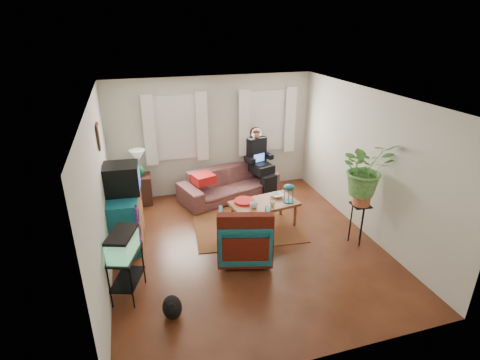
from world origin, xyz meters
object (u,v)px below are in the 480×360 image
object	(u,v)px
sofa	(229,178)
dresser	(125,219)
plant_stand	(358,224)
armchair	(244,234)
side_table	(141,189)
aquarium_stand	(127,275)
coffee_table	(264,214)

from	to	relation	value
sofa	dresser	world-z (taller)	dresser
sofa	plant_stand	distance (m)	2.99
dresser	armchair	world-z (taller)	dresser
sofa	side_table	world-z (taller)	sofa
aquarium_stand	coffee_table	world-z (taller)	aquarium_stand
aquarium_stand	coffee_table	xyz separation A→B (m)	(2.52, 1.28, -0.09)
side_table	plant_stand	bearing A→B (deg)	-37.14
side_table	armchair	bearing A→B (deg)	-59.19
dresser	plant_stand	size ratio (longest dim) A/B	1.39
aquarium_stand	plant_stand	bearing A→B (deg)	23.75
aquarium_stand	side_table	bearing A→B (deg)	102.95
sofa	aquarium_stand	bearing A→B (deg)	-146.27
aquarium_stand	coffee_table	size ratio (longest dim) A/B	0.55
dresser	armchair	size ratio (longest dim) A/B	1.21
sofa	side_table	size ratio (longest dim) A/B	3.48
dresser	aquarium_stand	bearing A→B (deg)	-85.69
aquarium_stand	sofa	bearing A→B (deg)	70.56
side_table	armchair	distance (m)	2.97
side_table	plant_stand	world-z (taller)	plant_stand
armchair	plant_stand	distance (m)	2.05
sofa	dresser	size ratio (longest dim) A/B	2.11
dresser	coffee_table	distance (m)	2.53
side_table	armchair	world-z (taller)	armchair
plant_stand	armchair	bearing A→B (deg)	175.89
coffee_table	plant_stand	xyz separation A→B (m)	(1.39, -1.00, 0.12)
side_table	aquarium_stand	size ratio (longest dim) A/B	0.93
armchair	plant_stand	world-z (taller)	armchair
sofa	side_table	bearing A→B (deg)	156.35
side_table	aquarium_stand	xyz separation A→B (m)	(-0.35, -2.98, 0.02)
dresser	plant_stand	world-z (taller)	dresser
side_table	aquarium_stand	world-z (taller)	aquarium_stand
side_table	plant_stand	xyz separation A→B (m)	(3.56, -2.70, 0.06)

